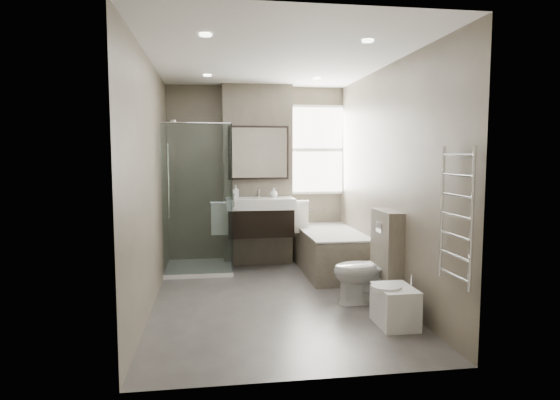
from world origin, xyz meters
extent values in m
cube|color=#4F4C49|center=(0.00, 0.00, -0.03)|extent=(2.65, 3.85, 0.05)
cube|color=silver|center=(0.00, 0.00, 2.62)|extent=(2.65, 3.85, 0.05)
cube|color=#6A6152|center=(0.00, 1.92, 1.30)|extent=(2.65, 0.05, 2.60)
cube|color=#6A6152|center=(0.00, -1.92, 1.30)|extent=(2.65, 0.05, 2.60)
cube|color=#6A6152|center=(-1.32, 0.00, 1.30)|extent=(0.05, 3.85, 2.60)
cube|color=#6A6152|center=(1.32, 0.00, 1.30)|extent=(0.05, 3.85, 2.60)
cube|color=#645C4F|center=(0.00, 1.77, 1.30)|extent=(1.00, 0.25, 2.60)
cube|color=black|center=(0.00, 1.42, 0.66)|extent=(0.90, 0.45, 0.38)
cube|color=white|center=(0.00, 1.42, 0.92)|extent=(0.95, 0.47, 0.15)
cylinder|color=silver|center=(0.00, 1.59, 1.06)|extent=(0.03, 0.03, 0.12)
cylinder|color=silver|center=(0.00, 1.53, 1.11)|extent=(0.02, 0.12, 0.02)
cube|color=black|center=(0.00, 1.62, 1.63)|extent=(0.86, 0.06, 0.76)
cube|color=white|center=(0.00, 1.58, 1.63)|extent=(0.80, 0.02, 0.70)
cube|color=silver|center=(-0.56, 1.40, 0.72)|extent=(0.24, 0.06, 0.44)
cube|color=silver|center=(0.56, 1.40, 0.72)|extent=(0.24, 0.06, 0.44)
cube|color=white|center=(-0.85, 1.45, 0.03)|extent=(0.90, 0.90, 0.06)
cube|color=white|center=(-0.85, 1.01, 1.03)|extent=(0.88, 0.01, 1.94)
cube|color=white|center=(-0.41, 1.45, 1.03)|extent=(0.01, 0.88, 1.94)
cylinder|color=silver|center=(-1.25, 1.45, 1.25)|extent=(0.02, 0.02, 1.00)
cube|color=#645C4F|center=(0.93, 1.10, 0.28)|extent=(0.75, 1.60, 0.55)
cube|color=white|center=(0.93, 1.10, 0.56)|extent=(0.75, 1.60, 0.03)
cube|color=white|center=(0.93, 1.10, 0.49)|extent=(0.61, 1.42, 0.12)
cube|color=white|center=(0.90, 1.88, 1.67)|extent=(0.98, 0.04, 1.33)
cube|color=white|center=(0.90, 1.85, 1.67)|extent=(0.90, 0.01, 1.25)
cube|color=white|center=(0.90, 1.85, 1.68)|extent=(0.90, 0.01, 0.05)
imported|color=white|center=(0.97, -0.27, 0.36)|extent=(0.70, 0.40, 0.71)
cube|color=#645C4F|center=(1.21, -0.25, 0.50)|extent=(0.18, 0.55, 1.00)
cube|color=silver|center=(1.11, -0.25, 0.82)|extent=(0.01, 0.16, 0.11)
cube|color=white|center=(1.02, -0.97, 0.18)|extent=(0.33, 0.46, 0.37)
cylinder|color=white|center=(0.93, -0.97, 0.37)|extent=(0.28, 0.28, 0.05)
cylinder|color=silver|center=(1.18, -0.97, 0.43)|extent=(0.02, 0.02, 0.10)
cylinder|color=silver|center=(1.25, -1.83, 1.12)|extent=(0.03, 0.03, 1.10)
cylinder|color=silver|center=(1.25, -1.37, 1.12)|extent=(0.03, 0.03, 1.10)
cube|color=silver|center=(1.25, -1.60, 1.12)|extent=(0.02, 0.46, 1.00)
imported|color=white|center=(-0.34, 1.46, 1.09)|extent=(0.08, 0.08, 0.18)
imported|color=white|center=(0.20, 1.51, 1.07)|extent=(0.11, 0.11, 0.14)
camera|label=1|loc=(-0.67, -5.03, 1.60)|focal=30.00mm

